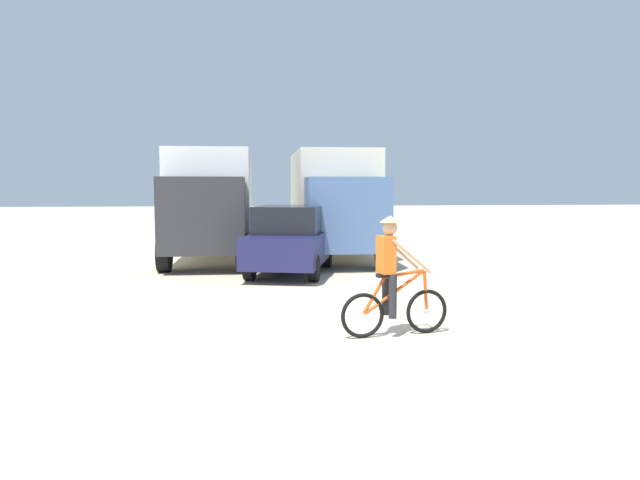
{
  "coord_description": "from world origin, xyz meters",
  "views": [
    {
      "loc": [
        -1.2,
        -8.93,
        2.25
      ],
      "look_at": [
        0.25,
        3.67,
        1.1
      ],
      "focal_mm": 33.15,
      "sensor_mm": 36.0,
      "label": 1
    }
  ],
  "objects_px": {
    "box_truck_avon_van": "(211,199)",
    "cyclist_orange_shirt": "(392,280)",
    "box_truck_cream_rv": "(334,199)",
    "sedan_parked": "(291,240)"
  },
  "relations": [
    {
      "from": "box_truck_avon_van",
      "to": "cyclist_orange_shirt",
      "type": "height_order",
      "value": "box_truck_avon_van"
    },
    {
      "from": "box_truck_avon_van",
      "to": "box_truck_cream_rv",
      "type": "bearing_deg",
      "value": -0.18
    },
    {
      "from": "box_truck_avon_van",
      "to": "sedan_parked",
      "type": "height_order",
      "value": "box_truck_avon_van"
    },
    {
      "from": "box_truck_cream_rv",
      "to": "cyclist_orange_shirt",
      "type": "distance_m",
      "value": 10.01
    },
    {
      "from": "sedan_parked",
      "to": "cyclist_orange_shirt",
      "type": "distance_m",
      "value": 6.69
    },
    {
      "from": "box_truck_cream_rv",
      "to": "cyclist_orange_shirt",
      "type": "height_order",
      "value": "box_truck_cream_rv"
    },
    {
      "from": "box_truck_cream_rv",
      "to": "cyclist_orange_shirt",
      "type": "relative_size",
      "value": 3.72
    },
    {
      "from": "sedan_parked",
      "to": "cyclist_orange_shirt",
      "type": "bearing_deg",
      "value": -80.66
    },
    {
      "from": "box_truck_cream_rv",
      "to": "cyclist_orange_shirt",
      "type": "xyz_separation_m",
      "value": [
        -0.5,
        -9.94,
        -1.03
      ]
    },
    {
      "from": "sedan_parked",
      "to": "box_truck_cream_rv",
      "type": "bearing_deg",
      "value": 64.52
    }
  ]
}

